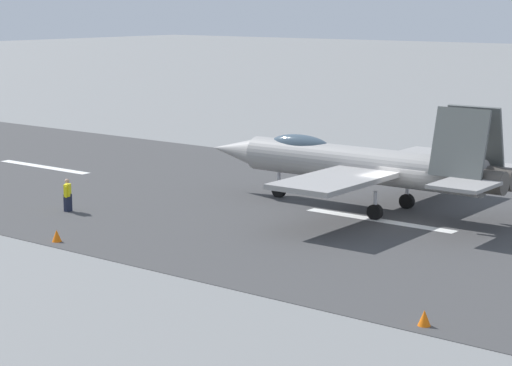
{
  "coord_description": "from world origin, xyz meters",
  "views": [
    {
      "loc": [
        -22.07,
        38.66,
        10.21
      ],
      "look_at": [
        4.16,
        5.15,
        2.2
      ],
      "focal_mm": 66.89,
      "sensor_mm": 36.0,
      "label": 1
    }
  ],
  "objects": [
    {
      "name": "ground_plane",
      "position": [
        0.0,
        0.0,
        0.0
      ],
      "size": [
        400.0,
        400.0,
        0.0
      ],
      "primitive_type": "plane",
      "color": "slate"
    },
    {
      "name": "runway_strip",
      "position": [
        -0.02,
        0.0,
        0.01
      ],
      "size": [
        240.0,
        26.0,
        0.02
      ],
      "color": "#3F3E3F",
      "rests_on": "ground"
    },
    {
      "name": "fighter_jet",
      "position": [
        2.75,
        -1.6,
        2.37
      ],
      "size": [
        17.57,
        14.51,
        5.56
      ],
      "color": "gray",
      "rests_on": "ground"
    },
    {
      "name": "crew_person",
      "position": [
        13.97,
        7.85,
        0.84
      ],
      "size": [
        0.48,
        0.59,
        1.67
      ],
      "color": "#1E2338",
      "rests_on": "ground"
    },
    {
      "name": "marker_cone_near",
      "position": [
        -8.28,
        12.27,
        0.28
      ],
      "size": [
        0.44,
        0.44,
        0.55
      ],
      "primitive_type": "cone",
      "color": "orange",
      "rests_on": "ground"
    },
    {
      "name": "marker_cone_mid",
      "position": [
        9.63,
        12.27,
        0.28
      ],
      "size": [
        0.44,
        0.44,
        0.55
      ],
      "primitive_type": "cone",
      "color": "orange",
      "rests_on": "ground"
    }
  ]
}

